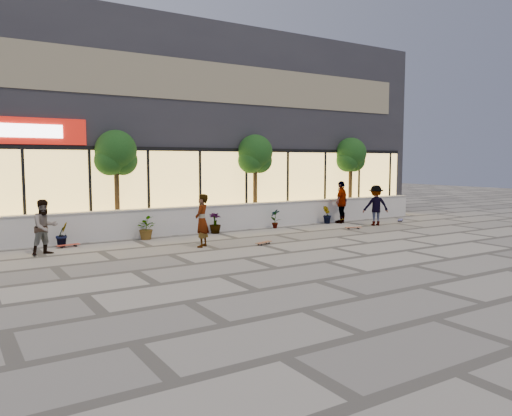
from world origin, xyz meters
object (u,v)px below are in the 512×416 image
tree_mideast (255,156)px  skateboard_right_near (353,227)px  skateboard_center (264,242)px  skater_left (45,227)px  tree_east (351,157)px  skateboard_left (68,245)px  skateboard_right_far (400,220)px  skater_center (202,221)px  tree_midwest (116,155)px  skater_right_near (341,202)px  skater_right_far (376,205)px

tree_mideast → skateboard_right_near: size_ratio=5.52×
skateboard_center → skater_left: bearing=142.7°
tree_east → skateboard_center: bearing=-150.8°
skateboard_center → skateboard_left: bearing=132.1°
tree_east → skateboard_right_far: size_ratio=5.89×
tree_mideast → skater_center: size_ratio=2.27×
tree_midwest → skateboard_right_far: (12.47, -2.36, -2.92)m
skater_left → skateboard_center: (6.49, -1.95, -0.75)m
skateboard_right_far → tree_midwest: bearing=133.9°
skater_center → skateboard_right_far: (10.84, 1.40, -0.79)m
tree_east → skateboard_center: size_ratio=5.36×
skater_center → skateboard_right_near: bearing=140.3°
skater_right_near → skateboard_center: (-6.10, -3.02, -0.88)m
tree_mideast → skateboard_right_far: bearing=-20.0°
tree_mideast → skater_right_near: tree_mideast is taller
tree_midwest → skateboard_left: tree_midwest is taller
skater_right_far → tree_midwest: bearing=10.1°
skater_right_near → skateboard_right_near: skater_right_near is taller
tree_mideast → skater_center: 6.14m
tree_mideast → skateboard_left: bearing=-169.5°
skateboard_left → skater_left: bearing=-140.4°
skater_left → skater_right_near: (12.60, 1.07, 0.12)m
tree_midwest → tree_mideast: bearing=0.0°
skater_right_near → skateboard_right_far: 3.06m
tree_mideast → tree_east: size_ratio=1.00×
skateboard_center → skateboard_right_far: bearing=-7.5°
skater_center → skater_right_far: 8.83m
skater_center → skater_right_near: 8.40m
tree_midwest → skateboard_right_near: bearing=-19.9°
skateboard_right_far → skater_right_near: bearing=125.6°
tree_midwest → tree_mideast: 6.00m
skater_center → skater_right_far: size_ratio=0.99×
tree_mideast → skater_left: bearing=-164.5°
skateboard_left → skater_right_near: bearing=-9.1°
skateboard_left → skateboard_right_far: size_ratio=1.13×
tree_midwest → tree_east: 11.50m
tree_east → skater_center: tree_east is taller
skateboard_right_near → tree_east: bearing=67.7°
skater_right_far → skateboard_right_far: 2.25m
skater_left → tree_east: bearing=-11.1°
skateboard_right_near → skateboard_right_far: bearing=30.8°
skateboard_right_far → skater_right_far: bearing=156.6°
skater_left → skater_right_near: 12.64m
skater_left → skater_right_far: size_ratio=0.95×
skateboard_right_near → skateboard_right_far: 3.78m
skateboard_right_near → skater_left: bearing=-165.2°
skateboard_left → skateboard_right_far: bearing=-12.9°
tree_east → skateboard_right_near: 5.10m
skateboard_center → skateboard_right_far: size_ratio=1.10×
skater_right_near → skater_left: bearing=-22.9°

